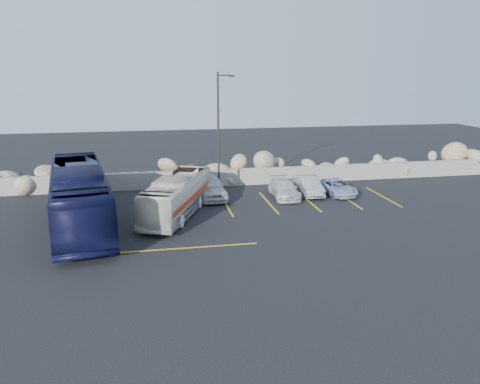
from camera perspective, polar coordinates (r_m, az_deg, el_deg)
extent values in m
plane|color=black|center=(22.18, -5.47, -6.94)|extent=(90.00, 90.00, 0.00)
cube|color=gray|center=(33.46, -7.44, 1.54)|extent=(60.00, 0.40, 1.20)
cube|color=gold|center=(28.74, -11.77, -2.08)|extent=(0.12, 5.00, 0.01)
cube|color=gold|center=(29.06, -1.67, -1.58)|extent=(0.12, 5.00, 0.01)
cube|color=gold|center=(29.58, 3.50, -1.30)|extent=(0.12, 5.00, 0.01)
cube|color=gold|center=(30.31, 8.28, -1.04)|extent=(0.12, 5.00, 0.01)
cube|color=gold|center=(31.23, 12.79, -0.78)|extent=(0.12, 5.00, 0.01)
cube|color=gold|center=(32.34, 17.03, -0.54)|extent=(0.12, 5.00, 0.01)
cube|color=gold|center=(22.31, -8.09, -6.88)|extent=(8.00, 0.12, 0.01)
cylinder|color=#2C2A27|center=(30.63, -2.66, 6.90)|extent=(0.14, 0.14, 8.00)
cylinder|color=#2C2A27|center=(30.41, -1.88, 14.04)|extent=(0.90, 0.08, 0.08)
cube|color=#2C2A27|center=(30.49, -1.02, 13.95)|extent=(0.35, 0.18, 0.12)
imported|color=silver|center=(27.07, -7.65, -0.42)|extent=(4.77, 8.41, 2.30)
imported|color=#0F1134|center=(26.24, -18.97, -0.52)|extent=(4.64, 11.96, 3.25)
imported|color=silver|center=(30.55, -3.73, 0.64)|extent=(2.07, 4.48, 1.49)
imported|color=#9D9DA1|center=(31.68, 8.38, 0.76)|extent=(1.47, 3.72, 1.21)
imported|color=silver|center=(30.83, 5.39, 0.38)|extent=(1.69, 3.87, 1.11)
imported|color=#8FA5CB|center=(32.04, 11.74, 0.58)|extent=(1.97, 3.75, 1.00)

